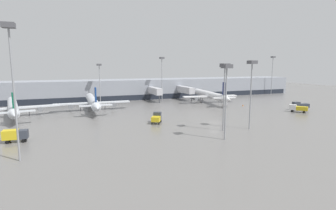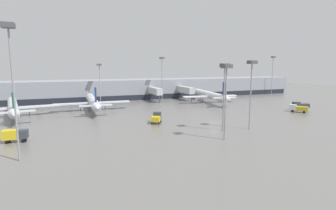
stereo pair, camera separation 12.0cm
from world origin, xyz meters
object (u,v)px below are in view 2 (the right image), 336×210
service_truck_3 (298,108)px  apron_light_mast_5 (273,65)px  service_truck_0 (157,118)px  service_truck_1 (300,106)px  parked_jet_2 (210,95)px  traffic_cone_0 (224,105)px  apron_light_mast_3 (225,77)px  apron_light_mast_7 (252,75)px  apron_light_mast_0 (11,56)px  parked_jet_1 (13,107)px  parked_jet_0 (93,101)px  apron_light_mast_6 (226,79)px  traffic_cone_1 (243,105)px  apron_light_mast_4 (99,72)px  service_truck_2 (15,135)px  apron_light_mast_1 (162,67)px

service_truck_3 → apron_light_mast_5: (32.52, 47.43, 14.50)m
service_truck_0 → service_truck_1: size_ratio=0.71×
parked_jet_2 → traffic_cone_0: (0.84, -8.98, -2.90)m
apron_light_mast_3 → apron_light_mast_7: size_ratio=0.96×
apron_light_mast_0 → parked_jet_1: bearing=100.0°
parked_jet_0 → apron_light_mast_3: 50.03m
parked_jet_1 → apron_light_mast_6: apron_light_mast_6 is taller
parked_jet_1 → traffic_cone_1: (78.63, -7.12, -2.88)m
parked_jet_1 → apron_light_mast_3: bearing=-137.3°
apron_light_mast_5 → apron_light_mast_7: apron_light_mast_5 is taller
apron_light_mast_4 → apron_light_mast_6: size_ratio=1.04×
service_truck_2 → apron_light_mast_1: 71.89m
parked_jet_0 → traffic_cone_0: 49.26m
apron_light_mast_0 → apron_light_mast_3: bearing=7.1°
parked_jet_2 → service_truck_0: size_ratio=8.45×
service_truck_0 → service_truck_3: service_truck_0 is taller
apron_light_mast_0 → apron_light_mast_1: size_ratio=1.13×
service_truck_1 → apron_light_mast_0: (-83.93, -20.93, 15.19)m
parked_jet_0 → service_truck_2: size_ratio=7.76×
parked_jet_2 → apron_light_mast_1: 24.51m
parked_jet_0 → traffic_cone_1: 56.17m
parked_jet_1 → apron_light_mast_7: bearing=-134.4°
parked_jet_1 → service_truck_2: bearing=179.5°
apron_light_mast_1 → parked_jet_1: bearing=-160.6°
service_truck_2 → apron_light_mast_6: (40.47, -13.83, 10.99)m
parked_jet_0 → traffic_cone_1: (55.00, -11.07, -2.76)m
parked_jet_0 → service_truck_2: parked_jet_0 is taller
apron_light_mast_3 → apron_light_mast_4: apron_light_mast_4 is taller
service_truck_1 → apron_light_mast_1: size_ratio=0.32×
traffic_cone_0 → apron_light_mast_3: 42.90m
service_truck_1 → apron_light_mast_5: size_ratio=0.30×
service_truck_2 → traffic_cone_0: (67.15, 27.09, -1.20)m
apron_light_mast_4 → apron_light_mast_3: bearing=-69.7°
service_truck_2 → apron_light_mast_1: apron_light_mast_1 is taller
service_truck_2 → apron_light_mast_6: bearing=-15.4°
parked_jet_0 → apron_light_mast_4: bearing=-15.0°
service_truck_3 → apron_light_mast_0: size_ratio=0.25×
service_truck_0 → service_truck_2: (-32.40, -6.42, 0.05)m
parked_jet_0 → parked_jet_2: bearing=-87.2°
service_truck_0 → apron_light_mast_4: (-9.27, 44.24, 11.46)m
apron_light_mast_0 → apron_light_mast_7: (48.89, 4.30, -3.53)m
apron_light_mast_6 → apron_light_mast_1: bearing=81.6°
apron_light_mast_1 → service_truck_1: bearing=-48.6°
service_truck_1 → apron_light_mast_6: 52.26m
service_truck_1 → apron_light_mast_7: apron_light_mast_7 is taller
parked_jet_0 → apron_light_mast_7: (32.84, -42.61, 10.17)m
apron_light_mast_3 → apron_light_mast_7: 6.98m
parked_jet_0 → service_truck_1: (67.88, -25.98, -1.49)m
apron_light_mast_3 → apron_light_mast_7: apron_light_mast_7 is taller
parked_jet_2 → service_truck_3: parked_jet_2 is taller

